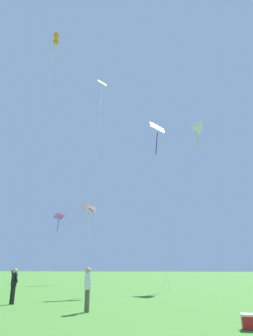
# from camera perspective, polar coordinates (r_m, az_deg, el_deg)

# --- Properties ---
(kite_orange_box) EXTENTS (1.99, 5.80, 25.25)m
(kite_orange_box) POSITION_cam_1_polar(r_m,az_deg,el_deg) (34.80, -13.25, 22.27)
(kite_orange_box) COLOR orange
(kite_orange_box) RESTS_ON ground_plane
(kite_black_large) EXTENTS (1.92, 5.42, 10.50)m
(kite_black_large) POSITION_cam_1_polar(r_m,az_deg,el_deg) (42.03, -7.18, -8.68)
(kite_black_large) COLOR black
(kite_black_large) RESTS_ON ground_plane
(kite_red_high) EXTENTS (1.77, 5.59, 17.91)m
(kite_red_high) POSITION_cam_1_polar(r_m,az_deg,el_deg) (34.51, 5.82, 6.34)
(kite_red_high) COLOR red
(kite_red_high) RESTS_ON ground_plane
(kite_pink_low) EXTENTS (3.30, 4.58, 7.54)m
(kite_pink_low) POSITION_cam_1_polar(r_m,az_deg,el_deg) (33.32, -12.95, -9.55)
(kite_pink_low) COLOR pink
(kite_pink_low) RESTS_ON ground_plane
(kite_white_distant) EXTENTS (5.06, 12.31, 20.32)m
(kite_white_distant) POSITION_cam_1_polar(r_m,az_deg,el_deg) (40.69, 12.90, 7.52)
(kite_white_distant) COLOR white
(kite_white_distant) RESTS_ON ground_plane
(kite_yellow_diamond) EXTENTS (3.29, 10.51, 20.56)m
(kite_yellow_diamond) POSITION_cam_1_polar(r_m,az_deg,el_deg) (31.16, -4.74, 13.99)
(kite_yellow_diamond) COLOR yellow
(kite_yellow_diamond) RESTS_ON ground_plane
(person_near_tree) EXTENTS (0.49, 0.45, 1.80)m
(person_near_tree) POSITION_cam_1_polar(r_m,az_deg,el_deg) (14.18, -7.36, -21.06)
(person_near_tree) COLOR #665B4C
(person_near_tree) RESTS_ON ground_plane
(person_foreground_watcher) EXTENTS (0.57, 0.26, 1.77)m
(person_foreground_watcher) POSITION_cam_1_polar(r_m,az_deg,el_deg) (18.03, -20.53, -19.61)
(person_foreground_watcher) COLOR black
(person_foreground_watcher) RESTS_ON ground_plane
(picnic_cooler) EXTENTS (0.60, 0.40, 0.44)m
(picnic_cooler) POSITION_cam_1_polar(r_m,az_deg,el_deg) (10.99, 22.56, -25.23)
(picnic_cooler) COLOR red
(picnic_cooler) RESTS_ON ground_plane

